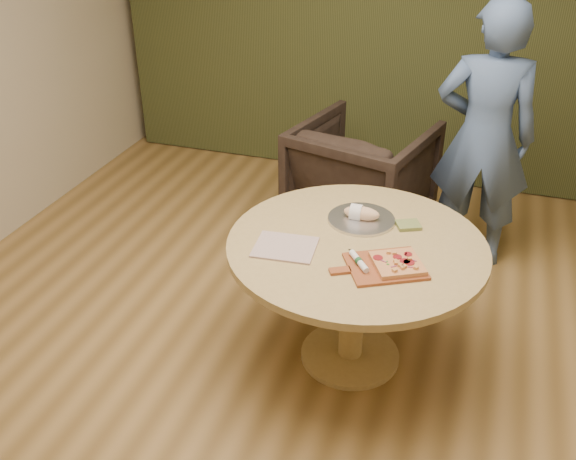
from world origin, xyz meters
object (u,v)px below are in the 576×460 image
at_px(pedestal_table, 355,266).
at_px(pizza_paddle, 383,266).
at_px(armchair, 362,171).
at_px(flatbread_pizza, 398,263).
at_px(serving_tray, 361,219).
at_px(bread_roll, 360,213).
at_px(person_standing, 484,138).
at_px(cutlery_roll, 359,261).

xyz_separation_m(pedestal_table, pizza_paddle, (0.17, -0.18, 0.15)).
bearing_deg(pedestal_table, armchair, 100.82).
bearing_deg(flatbread_pizza, pedestal_table, 144.36).
xyz_separation_m(serving_tray, bread_roll, (-0.01, 0.00, 0.04)).
bearing_deg(person_standing, armchair, -15.09).
xyz_separation_m(pedestal_table, flatbread_pizza, (0.23, -0.17, 0.17)).
bearing_deg(pedestal_table, flatbread_pizza, -35.64).
height_order(pedestal_table, armchair, armchair).
height_order(flatbread_pizza, person_standing, person_standing).
relative_size(cutlery_roll, armchair, 0.19).
bearing_deg(pizza_paddle, armchair, 76.78).
relative_size(flatbread_pizza, bread_roll, 1.54).
bearing_deg(cutlery_roll, bread_roll, 65.09).
height_order(flatbread_pizza, cutlery_roll, flatbread_pizza).
height_order(cutlery_roll, armchair, armchair).
distance_m(pedestal_table, bread_roll, 0.30).
bearing_deg(pedestal_table, pizza_paddle, -47.73).
bearing_deg(flatbread_pizza, bread_roll, 124.38).
height_order(pedestal_table, cutlery_roll, cutlery_roll).
relative_size(bread_roll, person_standing, 0.11).
distance_m(pizza_paddle, armchair, 1.73).
height_order(flatbread_pizza, serving_tray, flatbread_pizza).
height_order(pizza_paddle, person_standing, person_standing).
bearing_deg(serving_tray, pizza_paddle, -64.46).
relative_size(pizza_paddle, serving_tray, 1.32).
distance_m(flatbread_pizza, serving_tray, 0.47).
height_order(bread_roll, person_standing, person_standing).
bearing_deg(armchair, pizza_paddle, 119.82).
xyz_separation_m(pizza_paddle, person_standing, (0.35, 1.47, 0.12)).
xyz_separation_m(bread_roll, person_standing, (0.56, 1.06, 0.09)).
distance_m(armchair, person_standing, 0.92).
height_order(cutlery_roll, bread_roll, bread_roll).
distance_m(pedestal_table, pizza_paddle, 0.29).
height_order(pedestal_table, person_standing, person_standing).
height_order(cutlery_roll, person_standing, person_standing).
distance_m(pizza_paddle, bread_roll, 0.46).
distance_m(pizza_paddle, flatbread_pizza, 0.07).
bearing_deg(serving_tray, armchair, 101.45).
relative_size(cutlery_roll, serving_tray, 0.48).
bearing_deg(pizza_paddle, serving_tray, 87.12).
bearing_deg(pizza_paddle, pedestal_table, 103.85).
xyz_separation_m(flatbread_pizza, serving_tray, (-0.26, 0.39, -0.02)).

